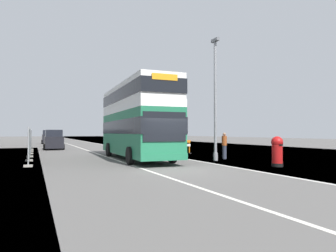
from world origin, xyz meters
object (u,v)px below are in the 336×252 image
at_px(car_oncoming_near, 54,140).
at_px(car_receding_mid, 53,139).
at_px(red_pillar_postbox, 277,150).
at_px(lamppost_foreground, 215,103).
at_px(double_decker_bus, 136,120).
at_px(roadworks_barrier, 180,145).
at_px(car_receding_far, 48,137).
at_px(pedestrian_at_kerb, 224,146).

relative_size(car_oncoming_near, car_receding_mid, 1.00).
distance_m(red_pillar_postbox, car_oncoming_near, 23.97).
relative_size(lamppost_foreground, car_oncoming_near, 2.05).
bearing_deg(double_decker_bus, roadworks_barrier, 33.24).
bearing_deg(car_oncoming_near, lamppost_foreground, -63.85).
distance_m(roadworks_barrier, car_receding_mid, 22.38).
bearing_deg(lamppost_foreground, car_oncoming_near, 116.15).
bearing_deg(red_pillar_postbox, roadworks_barrier, 92.99).
bearing_deg(car_receding_mid, double_decker_bus, -80.54).
bearing_deg(car_receding_mid, red_pillar_postbox, -73.31).
bearing_deg(car_receding_far, red_pillar_postbox, -76.82).
xyz_separation_m(lamppost_foreground, red_pillar_postbox, (1.07, -4.23, -2.81)).
distance_m(car_receding_mid, pedestrian_at_kerb, 27.76).
bearing_deg(car_receding_mid, car_oncoming_near, -92.66).
height_order(red_pillar_postbox, roadworks_barrier, red_pillar_postbox).
xyz_separation_m(double_decker_bus, red_pillar_postbox, (5.36, -7.33, -1.76)).
height_order(double_decker_bus, pedestrian_at_kerb, double_decker_bus).
bearing_deg(car_receding_mid, pedestrian_at_kerb, -70.16).
bearing_deg(red_pillar_postbox, car_oncoming_near, 113.98).
bearing_deg(pedestrian_at_kerb, double_decker_bus, 156.58).
height_order(roadworks_barrier, car_receding_mid, car_receding_mid).
distance_m(double_decker_bus, lamppost_foreground, 5.40).
distance_m(roadworks_barrier, pedestrian_at_kerb, 5.56).
height_order(roadworks_barrier, pedestrian_at_kerb, pedestrian_at_kerb).
distance_m(lamppost_foreground, roadworks_barrier, 6.93).
relative_size(lamppost_foreground, roadworks_barrier, 3.91).
xyz_separation_m(lamppost_foreground, car_receding_mid, (-8.25, 26.85, -2.70)).
relative_size(lamppost_foreground, pedestrian_at_kerb, 4.39).
relative_size(car_receding_mid, car_receding_far, 0.91).
xyz_separation_m(roadworks_barrier, car_receding_mid, (-8.77, 20.59, 0.23)).
relative_size(double_decker_bus, roadworks_barrier, 5.49).
height_order(lamppost_foreground, car_receding_mid, lamppost_foreground).
relative_size(lamppost_foreground, red_pillar_postbox, 4.93).
distance_m(double_decker_bus, roadworks_barrier, 6.05).
bearing_deg(lamppost_foreground, car_receding_mid, 107.08).
bearing_deg(lamppost_foreground, car_receding_far, 103.06).
relative_size(roadworks_barrier, car_receding_far, 0.48).
height_order(lamppost_foreground, car_oncoming_near, lamppost_foreground).
xyz_separation_m(lamppost_foreground, car_oncoming_near, (-8.67, 17.67, -2.70)).
bearing_deg(car_oncoming_near, double_decker_bus, -73.25).
distance_m(lamppost_foreground, car_receding_mid, 28.22).
xyz_separation_m(double_decker_bus, lamppost_foreground, (4.29, -3.11, 1.05)).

